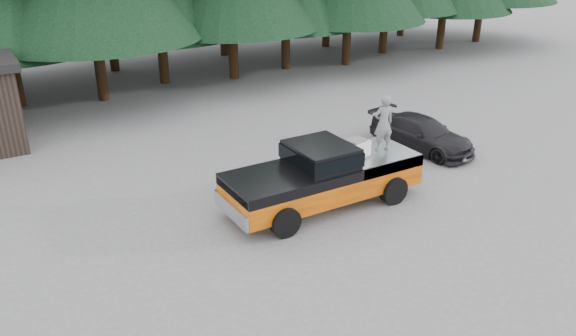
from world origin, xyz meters
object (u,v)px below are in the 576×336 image
pickup_truck (323,184)px  man_on_bed (383,123)px  parked_car (421,134)px  air_compressor (356,149)px

pickup_truck → man_on_bed: man_on_bed is taller
pickup_truck → man_on_bed: (2.06, -0.08, 1.52)m
pickup_truck → parked_car: pickup_truck is taller
air_compressor → man_on_bed: (1.00, 0.01, 0.62)m
air_compressor → parked_car: bearing=11.1°
pickup_truck → air_compressor: size_ratio=8.60×
air_compressor → man_on_bed: bearing=-11.5°
air_compressor → parked_car: size_ratio=0.17×
parked_car → pickup_truck: bearing=-171.1°
air_compressor → man_on_bed: 1.17m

